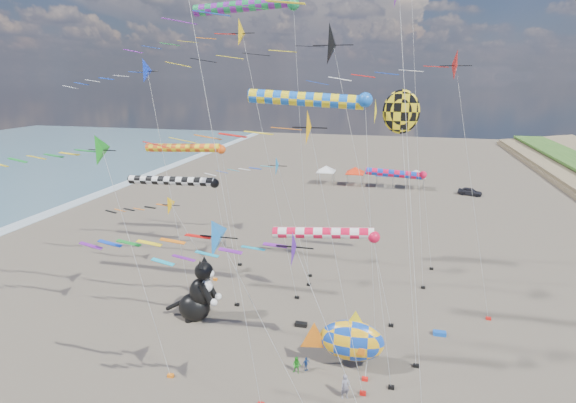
# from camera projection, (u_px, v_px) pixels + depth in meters

# --- Properties ---
(delta_kite_0) EXTENTS (13.89, 2.23, 22.44)m
(delta_kite_0) POSITION_uv_depth(u_px,v_px,m) (225.00, 36.00, 33.57)
(delta_kite_0) COLOR yellow
(delta_kite_0) RESTS_ON ground
(delta_kite_1) EXTENTS (10.47, 1.73, 12.36)m
(delta_kite_1) POSITION_uv_depth(u_px,v_px,m) (274.00, 256.00, 18.12)
(delta_kite_1) COLOR #4F1C9B
(delta_kite_1) RESTS_ON ground
(delta_kite_2) EXTENTS (16.22, 3.01, 21.69)m
(delta_kite_2) POSITION_uv_depth(u_px,v_px,m) (325.00, 47.00, 29.55)
(delta_kite_2) COLOR black
(delta_kite_2) RESTS_ON ground
(delta_kite_3) EXTENTS (9.37, 1.93, 19.49)m
(delta_kite_3) POSITION_uv_depth(u_px,v_px,m) (134.00, 75.00, 33.13)
(delta_kite_3) COLOR #1333CB
(delta_kite_3) RESTS_ON ground
(delta_kite_4) EXTENTS (11.28, 1.98, 16.69)m
(delta_kite_4) POSITION_uv_depth(u_px,v_px,m) (297.00, 132.00, 23.26)
(delta_kite_4) COLOR #FCAB09
(delta_kite_4) RESTS_ON ground
(delta_kite_5) EXTENTS (9.25, 1.88, 7.97)m
(delta_kite_5) POSITION_uv_depth(u_px,v_px,m) (174.00, 208.00, 40.34)
(delta_kite_5) COLOR #FFBC0B
(delta_kite_5) RESTS_ON ground
(delta_kite_6) EXTENTS (10.39, 1.96, 11.28)m
(delta_kite_6) POSITION_uv_depth(u_px,v_px,m) (262.00, 170.00, 40.45)
(delta_kite_6) COLOR #1B7DBD
(delta_kite_6) RESTS_ON ground
(delta_kite_8) EXTENTS (12.90, 2.33, 20.06)m
(delta_kite_8) POSITION_uv_depth(u_px,v_px,m) (454.00, 69.00, 30.60)
(delta_kite_8) COLOR red
(delta_kite_8) RESTS_ON ground
(delta_kite_9) EXTENTS (10.80, 2.01, 12.24)m
(delta_kite_9) POSITION_uv_depth(u_px,v_px,m) (230.00, 236.00, 20.93)
(delta_kite_9) COLOR blue
(delta_kite_9) RESTS_ON ground
(delta_kite_10) EXTENTS (10.58, 2.04, 15.02)m
(delta_kite_10) POSITION_uv_depth(u_px,v_px,m) (89.00, 158.00, 25.25)
(delta_kite_10) COLOR #1B9621
(delta_kite_10) RESTS_ON ground
(windsock_0) EXTENTS (8.97, 0.73, 10.58)m
(windsock_0) POSITION_uv_depth(u_px,v_px,m) (176.00, 182.00, 35.07)
(windsock_0) COLOR black
(windsock_0) RESTS_ON ground
(windsock_1) EXTENTS (9.77, 0.93, 23.89)m
(windsock_1) POSITION_uv_depth(u_px,v_px,m) (249.00, 7.00, 35.16)
(windsock_1) COLOR #188846
(windsock_1) RESTS_ON ground
(windsock_2) EXTENTS (7.40, 0.68, 9.89)m
(windsock_2) POSITION_uv_depth(u_px,v_px,m) (329.00, 235.00, 25.32)
(windsock_2) COLOR red
(windsock_2) RESTS_ON ground
(windsock_3) EXTENTS (9.57, 0.85, 11.97)m
(windsock_3) POSITION_uv_depth(u_px,v_px,m) (187.00, 148.00, 42.61)
(windsock_3) COLOR #F95714
(windsock_3) RESTS_ON ground
(windsock_4) EXTENTS (8.91, 0.91, 17.18)m
(windsock_4) POSITION_uv_depth(u_px,v_px,m) (313.00, 100.00, 27.63)
(windsock_4) COLOR blue
(windsock_4) RESTS_ON ground
(windsock_5) EXTENTS (6.94, 0.72, 9.69)m
(windsock_5) POSITION_uv_depth(u_px,v_px,m) (398.00, 174.00, 41.95)
(windsock_5) COLOR #EF103F
(windsock_5) RESTS_ON ground
(angelfish_kite) EXTENTS (3.74, 3.02, 17.35)m
(angelfish_kite) POSITION_uv_depth(u_px,v_px,m) (398.00, 114.00, 27.04)
(angelfish_kite) COLOR yellow
(angelfish_kite) RESTS_ON ground
(cat_inflatable) EXTENTS (3.84, 2.06, 5.07)m
(cat_inflatable) POSITION_uv_depth(u_px,v_px,m) (197.00, 289.00, 34.08)
(cat_inflatable) COLOR black
(cat_inflatable) RESTS_ON ground
(fish_inflatable) EXTENTS (5.53, 2.35, 4.12)m
(fish_inflatable) POSITION_uv_depth(u_px,v_px,m) (351.00, 340.00, 28.31)
(fish_inflatable) COLOR #1242B5
(fish_inflatable) RESTS_ON ground
(person_adult) EXTENTS (0.67, 0.61, 1.54)m
(person_adult) POSITION_uv_depth(u_px,v_px,m) (345.00, 387.00, 25.96)
(person_adult) COLOR slate
(person_adult) RESTS_ON ground
(child_green) EXTENTS (0.60, 0.50, 1.13)m
(child_green) POSITION_uv_depth(u_px,v_px,m) (297.00, 365.00, 28.21)
(child_green) COLOR #208F1F
(child_green) RESTS_ON ground
(child_blue) EXTENTS (0.53, 0.55, 0.93)m
(child_blue) POSITION_uv_depth(u_px,v_px,m) (306.00, 364.00, 28.53)
(child_blue) COLOR #27488D
(child_blue) RESTS_ON ground
(kite_bag_1) EXTENTS (0.90, 0.44, 0.30)m
(kite_bag_1) POSITION_uv_depth(u_px,v_px,m) (440.00, 333.00, 32.48)
(kite_bag_1) COLOR blue
(kite_bag_1) RESTS_ON ground
(kite_bag_2) EXTENTS (0.90, 0.44, 0.30)m
(kite_bag_2) POSITION_uv_depth(u_px,v_px,m) (301.00, 324.00, 33.65)
(kite_bag_2) COLOR black
(kite_bag_2) RESTS_ON ground
(tent_row) EXTENTS (19.20, 4.20, 3.80)m
(tent_row) POSITION_uv_depth(u_px,v_px,m) (370.00, 168.00, 75.60)
(tent_row) COLOR white
(tent_row) RESTS_ON ground
(parked_car) EXTENTS (3.88, 2.55, 1.23)m
(parked_car) POSITION_uv_depth(u_px,v_px,m) (470.00, 191.00, 70.74)
(parked_car) COLOR #26262D
(parked_car) RESTS_ON ground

